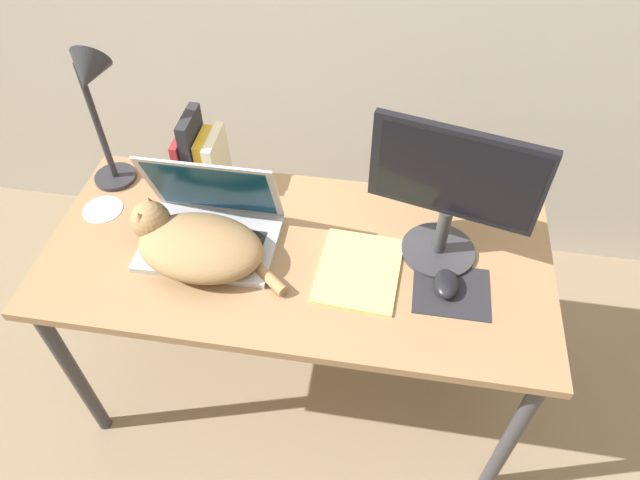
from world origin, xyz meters
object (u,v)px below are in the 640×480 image
object	(u,v)px
laptop	(211,226)
notepad	(359,270)
desk_lamp	(94,98)
book_row	(201,157)
cd_disc	(103,209)
cat	(195,244)
external_monitor	(452,191)
computer_mouse	(446,284)

from	to	relation	value
laptop	notepad	bearing A→B (deg)	-7.37
desk_lamp	book_row	bearing A→B (deg)	12.34
book_row	cd_disc	size ratio (longest dim) A/B	2.10
cat	laptop	bearing A→B (deg)	76.42
cat	external_monitor	distance (m)	0.70
cat	computer_mouse	xyz separation A→B (m)	(0.69, -0.00, -0.04)
desk_lamp	computer_mouse	bearing A→B (deg)	-14.21
cat	cd_disc	distance (m)	0.38
book_row	computer_mouse	bearing A→B (deg)	-22.33
laptop	computer_mouse	distance (m)	0.67
desk_lamp	external_monitor	bearing A→B (deg)	-7.23
cat	external_monitor	size ratio (longest dim) A/B	1.10
laptop	notepad	xyz separation A→B (m)	(0.43, -0.06, -0.05)
external_monitor	notepad	world-z (taller)	external_monitor
book_row	notepad	bearing A→B (deg)	-28.67
external_monitor	cd_disc	world-z (taller)	external_monitor
desk_lamp	cd_disc	size ratio (longest dim) A/B	4.00
desk_lamp	notepad	world-z (taller)	desk_lamp
laptop	cat	bearing A→B (deg)	-103.58
external_monitor	computer_mouse	world-z (taller)	external_monitor
external_monitor	computer_mouse	size ratio (longest dim) A/B	4.30
notepad	desk_lamp	bearing A→B (deg)	163.46
external_monitor	laptop	bearing A→B (deg)	-175.66
computer_mouse	notepad	world-z (taller)	computer_mouse
external_monitor	desk_lamp	xyz separation A→B (m)	(-0.99, 0.13, 0.09)
laptop	external_monitor	xyz separation A→B (m)	(0.64, 0.05, 0.18)
external_monitor	notepad	xyz separation A→B (m)	(-0.21, -0.10, -0.23)
cat	book_row	distance (m)	0.32
computer_mouse	desk_lamp	xyz separation A→B (m)	(-1.01, 0.26, 0.30)
notepad	computer_mouse	bearing A→B (deg)	-6.20
computer_mouse	cd_disc	size ratio (longest dim) A/B	0.83
computer_mouse	desk_lamp	bearing A→B (deg)	165.79
cat	external_monitor	bearing A→B (deg)	11.03
laptop	notepad	world-z (taller)	laptop
computer_mouse	laptop	bearing A→B (deg)	173.04
book_row	notepad	distance (m)	0.60
laptop	cd_disc	size ratio (longest dim) A/B	3.15
external_monitor	cd_disc	distance (m)	1.04
cat	book_row	world-z (taller)	book_row
desk_lamp	cd_disc	bearing A→B (deg)	-100.28
notepad	external_monitor	bearing A→B (deg)	26.16
computer_mouse	cd_disc	distance (m)	1.04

